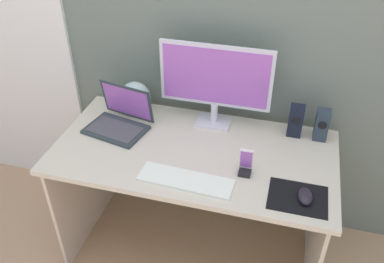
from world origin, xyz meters
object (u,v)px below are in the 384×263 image
speaker_near_monitor (296,121)px  keyboard_external (186,180)px  mouse (305,196)px  monitor (215,80)px  laptop (120,120)px  fishbowl (135,97)px  phone_in_dock (246,165)px  speaker_right (322,125)px

speaker_near_monitor → keyboard_external: speaker_near_monitor is taller
mouse → keyboard_external: bearing=176.2°
monitor → keyboard_external: 0.55m
laptop → fishbowl: 0.19m
monitor → phone_in_dock: size_ratio=4.13×
speaker_near_monitor → phone_in_dock: 0.42m
monitor → mouse: monitor is taller
mouse → phone_in_dock: bearing=153.4°
laptop → keyboard_external: laptop is taller
mouse → monitor: bearing=131.1°
laptop → mouse: 1.01m
fishbowl → mouse: 1.06m
monitor → fishbowl: (-0.45, 0.01, -0.17)m
speaker_near_monitor → mouse: (0.08, -0.47, -0.06)m
mouse → phone_in_dock: 0.29m
monitor → speaker_right: 0.58m
phone_in_dock → speaker_right: bearing=48.7°
keyboard_external → phone_in_dock: bearing=28.7°
monitor → phone_in_dock: monitor is taller
monitor → keyboard_external: bearing=-92.3°
speaker_right → keyboard_external: bearing=-139.4°
monitor → speaker_near_monitor: 0.45m
laptop → phone_in_dock: 0.72m
monitor → fishbowl: 0.48m
fishbowl → keyboard_external: 0.66m
speaker_right → fishbowl: (-1.00, 0.01, -0.00)m
monitor → laptop: 0.54m
speaker_right → keyboard_external: (-0.57, -0.49, -0.08)m
fishbowl → speaker_near_monitor: bearing=-0.4°
speaker_near_monitor → keyboard_external: size_ratio=0.40×
speaker_near_monitor → fishbowl: (-0.87, 0.01, -0.00)m
speaker_near_monitor → mouse: speaker_near_monitor is taller
fishbowl → phone_in_dock: size_ratio=1.25×
keyboard_external → phone_in_dock: size_ratio=3.08×
laptop → mouse: laptop is taller
laptop → phone_in_dock: size_ratio=2.50×
phone_in_dock → monitor: bearing=122.1°
speaker_near_monitor → keyboard_external: bearing=-132.1°
speaker_right → phone_in_dock: size_ratio=1.19×
speaker_right → laptop: (-1.02, -0.17, -0.04)m
phone_in_dock → fishbowl: bearing=151.2°
keyboard_external → fishbowl: bearing=133.8°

